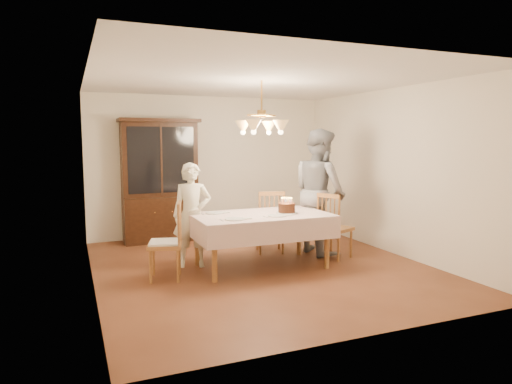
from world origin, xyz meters
name	(u,v)px	position (x,y,z in m)	size (l,w,h in m)	color
ground	(261,267)	(0.00, 0.00, 0.00)	(5.00, 5.00, 0.00)	#5B2D1A
room_shell	(261,155)	(0.00, 0.00, 1.58)	(5.00, 5.00, 5.00)	white
dining_table	(261,219)	(0.00, 0.00, 0.68)	(1.90, 1.10, 0.76)	brown
china_hutch	(160,183)	(-1.00, 2.25, 1.04)	(1.38, 0.54, 2.16)	black
chair_far_side	(270,225)	(0.46, 0.73, 0.44)	(0.53, 0.52, 1.00)	brown
chair_left_end	(166,245)	(-1.36, -0.05, 0.45)	(0.52, 0.54, 1.00)	brown
chair_right_end	(335,229)	(1.23, 0.05, 0.44)	(0.56, 0.57, 1.00)	brown
elderly_woman	(192,215)	(-0.89, 0.41, 0.74)	(0.54, 0.35, 1.48)	white
adult_in_grey	(320,191)	(1.19, 0.44, 0.98)	(0.96, 0.75, 1.97)	slate
birthday_cake	(287,208)	(0.36, -0.07, 0.83)	(0.30, 0.30, 0.23)	white
place_setting_near_left	(236,219)	(-0.48, -0.27, 0.77)	(0.41, 0.26, 0.02)	white
place_setting_near_right	(278,216)	(0.14, -0.25, 0.77)	(0.39, 0.25, 0.02)	white
place_setting_far_left	(215,213)	(-0.58, 0.31, 0.77)	(0.40, 0.25, 0.02)	white
chandelier	(262,127)	(0.00, 0.00, 1.98)	(0.62, 0.62, 0.73)	#BF8C3F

